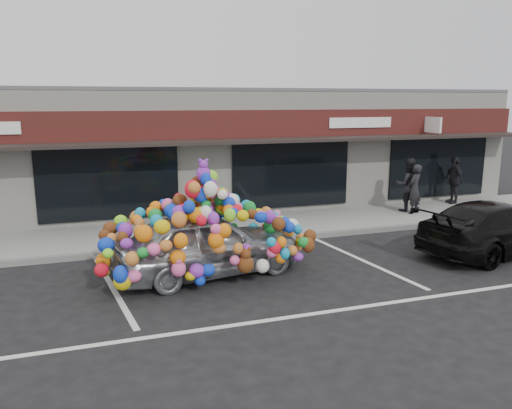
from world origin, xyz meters
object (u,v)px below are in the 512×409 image
object	(u,v)px
pedestrian_a	(414,189)
pedestrian_c	(454,180)
pedestrian_b	(408,185)
toy_car	(206,236)
black_sedan	(497,227)

from	to	relation	value
pedestrian_a	pedestrian_c	world-z (taller)	pedestrian_c
pedestrian_b	pedestrian_c	xyz separation A→B (m)	(2.43, 0.62, -0.05)
pedestrian_b	pedestrian_c	bearing A→B (deg)	-150.76
toy_car	pedestrian_b	size ratio (longest dim) A/B	2.64
black_sedan	pedestrian_b	xyz separation A→B (m)	(0.38, 4.46, 0.39)
black_sedan	pedestrian_a	bearing A→B (deg)	-16.54
pedestrian_c	pedestrian_a	bearing A→B (deg)	-60.34
black_sedan	pedestrian_a	size ratio (longest dim) A/B	2.80
pedestrian_c	black_sedan	bearing A→B (deg)	-22.01
black_sedan	pedestrian_a	world-z (taller)	pedestrian_a
toy_car	pedestrian_a	distance (m)	8.56
toy_car	pedestrian_a	bearing A→B (deg)	-76.39
toy_car	pedestrian_b	world-z (taller)	toy_car
pedestrian_a	black_sedan	bearing A→B (deg)	53.97
toy_car	pedestrian_a	xyz separation A→B (m)	(7.88, 3.34, 0.08)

